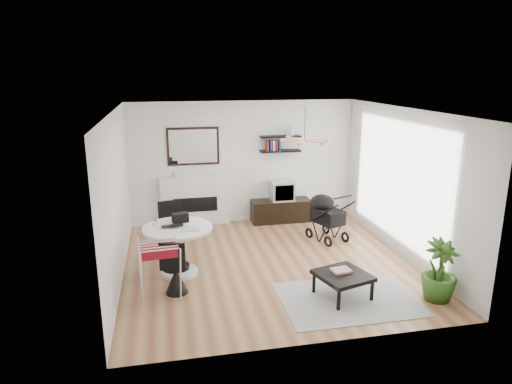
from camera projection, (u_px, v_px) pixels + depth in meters
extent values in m
plane|color=brown|center=(269.00, 264.00, 8.11)|extent=(5.00, 5.00, 0.00)
plane|color=white|center=(270.00, 110.00, 7.41)|extent=(5.00, 5.00, 0.00)
plane|color=white|center=(243.00, 162.00, 10.12)|extent=(5.00, 0.00, 5.00)
plane|color=white|center=(117.00, 199.00, 7.27)|extent=(0.00, 5.00, 5.00)
plane|color=white|center=(404.00, 183.00, 8.25)|extent=(0.00, 5.00, 5.00)
cube|color=white|center=(393.00, 181.00, 8.42)|extent=(0.04, 3.60, 2.60)
cube|color=white|center=(195.00, 201.00, 10.04)|extent=(1.50, 0.15, 1.10)
cube|color=black|center=(196.00, 204.00, 10.00)|extent=(0.95, 0.06, 0.32)
cube|color=black|center=(193.00, 146.00, 9.79)|extent=(1.12, 0.03, 0.82)
cube|color=white|center=(193.00, 146.00, 9.77)|extent=(1.02, 0.01, 0.72)
cube|color=black|center=(280.00, 151.00, 10.09)|extent=(0.90, 0.25, 0.04)
cube|color=black|center=(280.00, 137.00, 10.01)|extent=(0.90, 0.25, 0.04)
cube|color=black|center=(281.00, 211.00, 10.34)|extent=(1.33, 0.47, 0.50)
cube|color=silver|center=(282.00, 191.00, 10.22)|extent=(0.50, 0.43, 0.43)
cube|color=black|center=(284.00, 193.00, 10.02)|extent=(0.42, 0.01, 0.35)
cylinder|color=white|center=(180.00, 272.00, 7.70)|extent=(0.62, 0.62, 0.07)
cylinder|color=white|center=(179.00, 250.00, 7.60)|extent=(0.15, 0.15, 0.73)
cylinder|color=white|center=(178.00, 228.00, 7.50)|extent=(1.15, 1.15, 0.04)
imported|color=black|center=(173.00, 227.00, 7.43)|extent=(0.39, 0.28, 0.03)
cube|color=black|center=(180.00, 218.00, 7.71)|extent=(0.29, 0.21, 0.16)
cube|color=silver|center=(190.00, 229.00, 7.37)|extent=(0.33, 0.28, 0.01)
cylinder|color=white|center=(155.00, 223.00, 7.53)|extent=(0.06, 0.06, 0.10)
cylinder|color=black|center=(174.00, 231.00, 8.28)|extent=(0.49, 0.49, 0.06)
cone|color=black|center=(174.00, 245.00, 8.35)|extent=(0.40, 0.40, 0.47)
cube|color=black|center=(170.00, 213.00, 8.41)|extent=(0.44, 0.13, 0.50)
cylinder|color=black|center=(176.00, 267.00, 6.95)|extent=(0.43, 0.43, 0.05)
cone|color=black|center=(176.00, 280.00, 7.01)|extent=(0.35, 0.35, 0.41)
cube|color=black|center=(172.00, 257.00, 6.70)|extent=(0.39, 0.13, 0.44)
cube|color=maroon|center=(159.00, 250.00, 6.67)|extent=(0.54, 0.34, 0.14)
cube|color=black|center=(328.00, 216.00, 9.15)|extent=(0.61, 0.73, 0.29)
ellipsoid|color=black|center=(322.00, 203.00, 9.24)|extent=(0.50, 0.50, 0.35)
cylinder|color=black|center=(343.00, 197.00, 8.70)|extent=(0.44, 0.20, 0.03)
torus|color=black|center=(309.00, 233.00, 9.37)|extent=(0.13, 0.22, 0.22)
torus|color=black|center=(326.00, 229.00, 9.61)|extent=(0.13, 0.22, 0.22)
torus|color=black|center=(328.00, 242.00, 8.90)|extent=(0.13, 0.22, 0.22)
torus|color=black|center=(345.00, 237.00, 9.14)|extent=(0.13, 0.22, 0.22)
cube|color=#A5A5A5|center=(348.00, 299.00, 6.85)|extent=(2.00, 1.45, 0.01)
cube|color=black|center=(343.00, 276.00, 6.84)|extent=(0.89, 0.89, 0.06)
cube|color=black|center=(339.00, 300.00, 6.48)|extent=(0.04, 0.04, 0.31)
cube|color=black|center=(372.00, 291.00, 6.76)|extent=(0.04, 0.04, 0.31)
cube|color=black|center=(314.00, 283.00, 7.01)|extent=(0.04, 0.04, 0.31)
cube|color=black|center=(346.00, 275.00, 7.29)|extent=(0.04, 0.04, 0.31)
cube|color=#DA5236|center=(341.00, 270.00, 6.89)|extent=(0.30, 0.25, 0.04)
imported|color=#2E5C1A|center=(439.00, 270.00, 6.74)|extent=(0.60, 0.60, 0.94)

